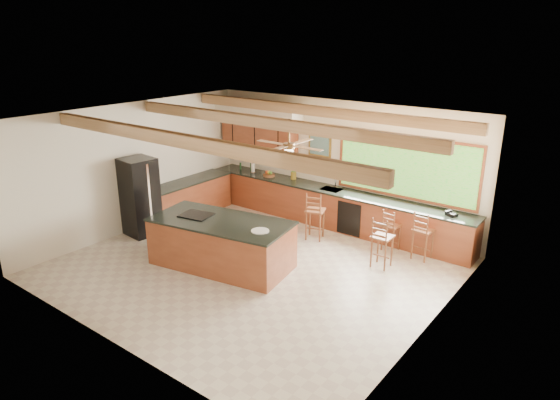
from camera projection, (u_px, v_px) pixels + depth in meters
The scene contains 9 objects.
ground at pixel (254, 267), 10.05m from camera, with size 7.20×7.20×0.00m, color beige.
room_shell at pixel (266, 153), 9.92m from camera, with size 7.27×6.54×3.02m.
counter_run at pixel (294, 205), 12.27m from camera, with size 7.12×3.10×1.26m.
island at pixel (222, 243), 9.99m from camera, with size 2.99×1.78×1.00m.
refrigerator at pixel (140, 197), 11.45m from camera, with size 0.77×0.76×1.81m.
bar_stool_a at pixel (314, 212), 11.20m from camera, with size 0.51×0.51×1.13m.
bar_stool_b at pixel (381, 238), 9.85m from camera, with size 0.39×0.39×1.07m.
bar_stool_c at pixel (390, 227), 10.64m from camera, with size 0.37×0.37×0.94m.
bar_stool_d at pixel (423, 231), 10.21m from camera, with size 0.41×0.41×1.06m.
Camera 1 is at (5.91, -6.90, 4.54)m, focal length 32.00 mm.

